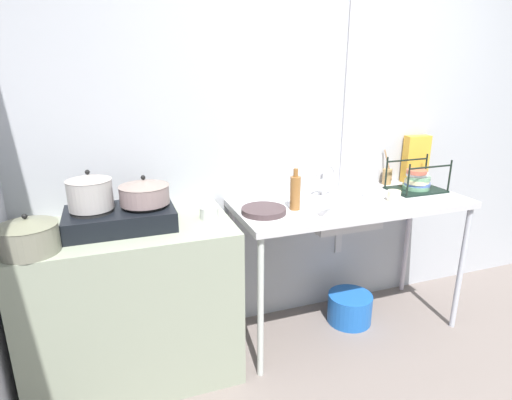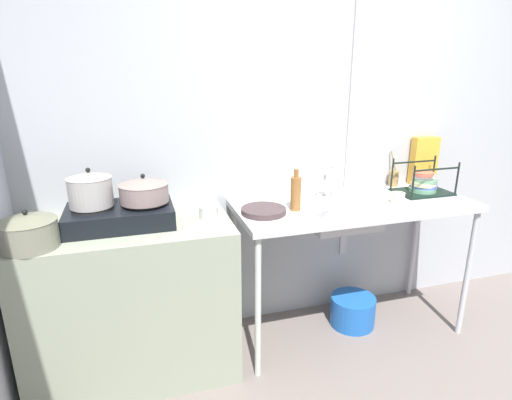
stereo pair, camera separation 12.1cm
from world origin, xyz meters
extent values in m
cube|color=#AAADB3|center=(0.00, 1.61, 1.35)|extent=(4.57, 0.10, 2.71)
cube|color=#BCBABE|center=(0.20, 1.55, 1.49)|extent=(0.05, 0.01, 2.17)
cube|color=gray|center=(-1.28, 1.25, 0.45)|extent=(1.11, 0.62, 0.91)
cube|color=#BCBABE|center=(0.08, 1.25, 0.89)|extent=(1.50, 0.62, 0.04)
cylinder|color=beige|center=(-0.63, 0.98, 0.43)|extent=(0.04, 0.04, 0.87)
cylinder|color=#B6B9C4|center=(0.79, 0.98, 0.43)|extent=(0.04, 0.04, 0.87)
cylinder|color=#BEB5C2|center=(-0.63, 1.52, 0.43)|extent=(0.04, 0.04, 0.87)
cylinder|color=silver|center=(0.79, 1.52, 0.43)|extent=(0.04, 0.04, 0.87)
cube|color=black|center=(-1.31, 1.25, 0.96)|extent=(0.55, 0.34, 0.10)
cylinder|color=black|center=(-1.44, 1.25, 1.02)|extent=(0.21, 0.21, 0.02)
cylinder|color=black|center=(-1.18, 1.25, 1.02)|extent=(0.21, 0.21, 0.02)
cylinder|color=#A09A98|center=(-1.44, 1.25, 1.11)|extent=(0.22, 0.22, 0.15)
cone|color=#A49991|center=(-1.44, 1.25, 1.19)|extent=(0.22, 0.22, 0.03)
sphere|color=black|center=(-1.44, 1.25, 1.22)|extent=(0.02, 0.02, 0.02)
cylinder|color=gray|center=(-1.18, 1.25, 1.08)|extent=(0.25, 0.25, 0.10)
cone|color=gray|center=(-1.18, 1.25, 1.14)|extent=(0.26, 0.26, 0.03)
sphere|color=black|center=(-1.18, 1.25, 1.17)|extent=(0.02, 0.02, 0.02)
cylinder|color=slate|center=(-1.71, 1.07, 0.98)|extent=(0.26, 0.26, 0.13)
cone|color=#6F7059|center=(-1.71, 1.07, 1.06)|extent=(0.26, 0.26, 0.03)
sphere|color=black|center=(-1.71, 1.07, 1.08)|extent=(0.02, 0.02, 0.02)
cylinder|color=silver|center=(-0.84, 1.24, 0.94)|extent=(0.10, 0.10, 0.07)
cone|color=silver|center=(-0.84, 1.24, 1.02)|extent=(0.10, 0.10, 0.10)
cube|color=#BCBABE|center=(-0.04, 1.22, 0.85)|extent=(0.42, 0.38, 0.12)
cylinder|color=#BCBABE|center=(-0.03, 1.44, 0.98)|extent=(0.02, 0.02, 0.15)
torus|color=#BCBABE|center=(-0.03, 1.38, 1.06)|extent=(0.14, 0.02, 0.14)
cylinder|color=#3F3032|center=(-0.52, 1.21, 0.93)|extent=(0.26, 0.26, 0.03)
cylinder|color=black|center=(0.45, 1.19, 1.02)|extent=(0.01, 0.01, 0.22)
cylinder|color=black|center=(0.79, 1.19, 1.02)|extent=(0.01, 0.01, 0.22)
cylinder|color=black|center=(0.45, 1.41, 1.02)|extent=(0.01, 0.01, 0.22)
cylinder|color=black|center=(0.79, 1.41, 1.02)|extent=(0.01, 0.01, 0.22)
cylinder|color=black|center=(0.62, 1.19, 1.10)|extent=(0.33, 0.01, 0.01)
cylinder|color=black|center=(0.62, 1.41, 1.10)|extent=(0.33, 0.01, 0.01)
cube|color=black|center=(0.62, 1.30, 0.92)|extent=(0.35, 0.25, 0.01)
cylinder|color=#649974|center=(0.62, 1.31, 0.93)|extent=(0.18, 0.18, 0.03)
cylinder|color=#4A64AB|center=(0.63, 1.30, 0.96)|extent=(0.17, 0.17, 0.03)
cylinder|color=beige|center=(0.62, 1.30, 0.98)|extent=(0.16, 0.16, 0.03)
cylinder|color=gray|center=(0.63, 1.29, 1.00)|extent=(0.15, 0.15, 0.03)
cylinder|color=white|center=(0.62, 1.31, 1.02)|extent=(0.14, 0.14, 0.03)
cylinder|color=#BB5844|center=(0.61, 1.30, 1.04)|extent=(0.13, 0.13, 0.03)
cylinder|color=beige|center=(0.33, 1.16, 0.94)|extent=(0.08, 0.08, 0.07)
cylinder|color=white|center=(0.26, 1.28, 0.93)|extent=(0.13, 0.13, 0.04)
cylinder|color=brown|center=(-0.33, 1.22, 1.01)|extent=(0.06, 0.06, 0.20)
cylinder|color=brown|center=(-0.33, 1.22, 1.13)|extent=(0.03, 0.03, 0.05)
cube|color=gold|center=(0.77, 1.50, 1.08)|extent=(0.19, 0.09, 0.34)
cylinder|color=#A27C49|center=(0.53, 1.51, 0.96)|extent=(0.07, 0.07, 0.11)
cylinder|color=olive|center=(0.53, 1.51, 1.05)|extent=(0.04, 0.08, 0.21)
cylinder|color=blue|center=(0.15, 1.28, 0.10)|extent=(0.31, 0.31, 0.21)
camera|label=1|loc=(-1.33, -0.90, 1.71)|focal=29.28mm
camera|label=2|loc=(-1.22, -0.94, 1.71)|focal=29.28mm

